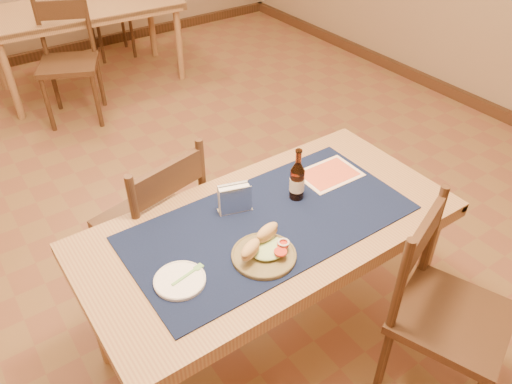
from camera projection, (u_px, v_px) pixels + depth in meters
room at (166, 16)px, 2.22m from camera, size 6.04×7.04×2.84m
main_table at (269, 237)px, 2.15m from camera, size 1.60×0.80×0.75m
placemat at (270, 222)px, 2.10m from camera, size 1.20×0.60×0.01m
baseboard at (191, 239)px, 3.04m from camera, size 6.00×7.00×0.10m
back_table at (82, 15)px, 4.49m from camera, size 1.73×0.93×0.75m
chair_main_far at (156, 223)px, 2.47m from camera, size 0.53×0.53×0.96m
chair_main_near at (443, 310)px, 2.06m from camera, size 0.56×0.56×0.95m
chair_back_near at (68, 59)px, 4.08m from camera, size 0.60×0.60×0.98m
chair_back_far at (110, 15)px, 5.17m from camera, size 0.43×0.43×0.85m
sandwich_plate at (264, 250)px, 1.92m from camera, size 0.25×0.25×0.10m
side_plate at (180, 280)px, 1.82m from camera, size 0.19×0.19×0.02m
fork at (190, 273)px, 1.84m from camera, size 0.14×0.04×0.00m
beer_bottle at (297, 180)px, 2.17m from camera, size 0.07×0.07×0.25m
napkin_holder at (235, 199)px, 2.12m from camera, size 0.16×0.09×0.13m
menu_card at (329, 174)px, 2.36m from camera, size 0.29×0.21×0.01m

